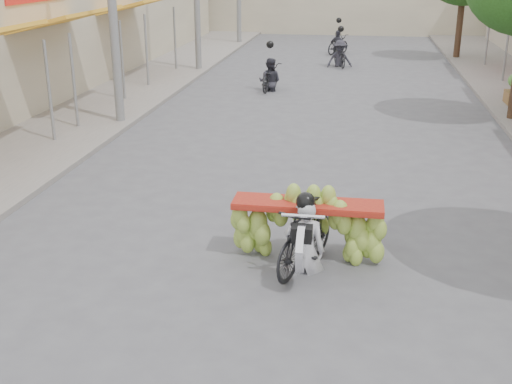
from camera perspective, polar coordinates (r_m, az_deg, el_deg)
The scene contains 5 objects.
sidewalk_left at distance 21.63m, azimuth -13.14°, elevation 8.10°, with size 4.00×60.00×0.12m, color gray.
banana_motorbike at distance 9.50m, azimuth 4.48°, elevation -2.70°, with size 2.25×1.90×2.06m.
bg_motorbike_a at distance 22.56m, azimuth 1.24°, elevation 10.87°, with size 0.85×1.66×1.95m.
bg_motorbike_b at distance 27.85m, azimuth 7.49°, elevation 12.67°, with size 1.17×1.79×1.95m.
bg_motorbike_c at distance 31.77m, azimuth 7.31°, elevation 13.50°, with size 1.30×1.69×1.95m.
Camera 1 is at (1.09, -4.59, 4.36)m, focal length 45.00 mm.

